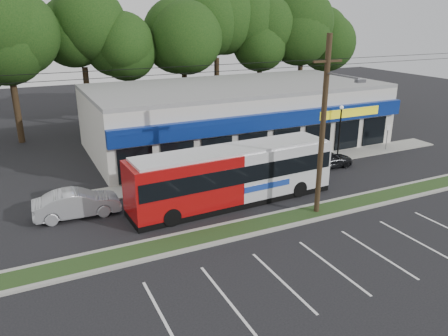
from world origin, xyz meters
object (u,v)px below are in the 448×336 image
Objects in this scene: pedestrian_a at (324,165)px; pedestrian_b at (256,174)px; car_silver at (77,203)px; sign_post at (388,133)px; metrobus at (233,174)px; lamp_post at (340,125)px; utility_pole at (321,122)px; car_dark at (327,159)px.

pedestrian_b is (-5.39, 0.31, 0.03)m from pedestrian_a.
pedestrian_b is at bearing -89.13° from car_silver.
sign_post is 25.61m from car_silver.
lamp_post is at bearing 17.69° from metrobus.
lamp_post is 5.13m from sign_post.
utility_pole reaches higher than lamp_post.
car_silver is (-20.52, -2.23, -1.89)m from lamp_post.
sign_post is 14.20m from pedestrian_b.
pedestrian_a reaches higher than car_silver.
utility_pole is 7.13m from pedestrian_b.
lamp_post reaches higher than pedestrian_a.
car_silver is 16.92m from pedestrian_a.
utility_pole reaches higher than metrobus.
metrobus reaches higher than car_dark.
pedestrian_a is (8.04, 1.50, -1.05)m from metrobus.
utility_pole is 6.14m from metrobus.
car_dark is 2.45× the size of pedestrian_b.
utility_pole reaches higher than sign_post.
utility_pole is at bearing 94.00° from pedestrian_b.
sign_post is at bearing -2.58° from lamp_post.
sign_post is at bearing -175.59° from pedestrian_b.
sign_post is at bearing 30.15° from utility_pole.
sign_post is (13.17, 7.65, -3.86)m from utility_pole.
pedestrian_a is at bearing -163.35° from sign_post.
metrobus is at bearing 134.26° from utility_pole.
sign_post is 0.17× the size of metrobus.
lamp_post is 20.73m from car_silver.
sign_post is 0.47× the size of car_silver.
utility_pole is at bearing 27.66° from pedestrian_a.
sign_post is 0.56× the size of car_dark.
utility_pole is 11.67m from lamp_post.
utility_pole is 3.85× the size of metrobus.
metrobus reaches higher than sign_post.
sign_post is at bearing -83.34° from car_silver.
pedestrian_b is (11.52, -0.26, 0.03)m from car_silver.
lamp_post is 2.62× the size of pedestrian_b.
car_silver is 3.03× the size of pedestrian_a.
sign_post is 1.42× the size of pedestrian_a.
car_silver is (-8.87, 2.07, -1.05)m from metrobus.
sign_post reaches higher than pedestrian_b.
car_dark is at bearing -85.91° from car_silver.
metrobus is 3.26× the size of car_dark.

